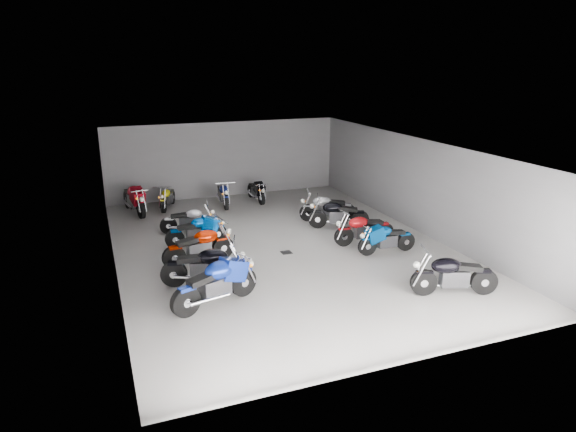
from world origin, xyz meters
name	(u,v)px	position (x,y,z in m)	size (l,w,h in m)	color
ground	(281,247)	(0.00, 0.00, 0.00)	(14.00, 14.00, 0.00)	#9F9D97
wall_back	(224,160)	(0.00, 7.00, 1.60)	(10.00, 0.10, 3.20)	slate
wall_left	(110,216)	(-5.00, 0.00, 1.60)	(0.10, 14.00, 3.20)	slate
wall_right	(418,185)	(5.00, 0.00, 1.60)	(0.10, 14.00, 3.20)	slate
ceiling	(280,147)	(0.00, 0.00, 3.22)	(10.00, 14.00, 0.04)	black
drain_grate	(286,252)	(0.00, -0.50, 0.01)	(0.32, 0.32, 0.01)	black
motorcycle_left_b	(216,283)	(-2.83, -3.21, 0.57)	(2.29, 1.00, 1.05)	black
motorcycle_left_c	(205,266)	(-2.84, -1.98, 0.54)	(2.20, 0.82, 1.00)	black
motorcycle_left_d	(200,246)	(-2.65, -0.38, 0.53)	(2.18, 0.59, 0.97)	black
motorcycle_left_e	(197,231)	(-2.42, 1.14, 0.48)	(2.00, 0.40, 0.88)	black
motorcycle_left_f	(189,220)	(-2.44, 2.49, 0.46)	(1.90, 0.52, 0.84)	black
motorcycle_right_a	(453,275)	(2.87, -4.76, 0.53)	(2.14, 0.86, 0.97)	black
motorcycle_right_c	(386,239)	(2.85, -1.62, 0.46)	(1.92, 0.39, 0.84)	black
motorcycle_right_d	(364,229)	(2.61, -0.62, 0.50)	(2.08, 0.42, 0.92)	black
motorcycle_right_e	(338,214)	(2.55, 1.09, 0.51)	(2.00, 1.02, 0.94)	black
motorcycle_right_f	(327,208)	(2.57, 2.04, 0.50)	(2.04, 0.76, 0.92)	black
motorcycle_back_a	(134,199)	(-3.96, 5.59, 0.57)	(0.68, 2.36, 1.04)	black
motorcycle_back_b	(167,197)	(-2.67, 5.81, 0.46)	(0.84, 1.81, 0.84)	black
motorcycle_back_c	(223,194)	(-0.49, 5.43, 0.49)	(0.45, 2.04, 0.90)	black
motorcycle_back_d	(256,191)	(0.98, 5.61, 0.45)	(0.38, 1.89, 0.83)	black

